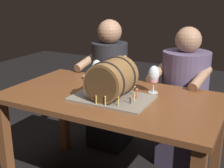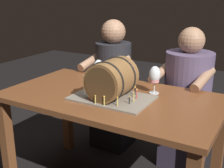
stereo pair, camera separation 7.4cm
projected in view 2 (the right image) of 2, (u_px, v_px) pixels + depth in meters
The scene contains 8 objects.
dining_table at pixel (111, 111), 2.01m from camera, with size 1.46×0.81×0.76m.
barrel_cake at pixel (112, 81), 1.87m from camera, with size 0.51×0.34×0.27m.
wine_glass_amber at pixel (99, 68), 2.19m from camera, with size 0.08×0.08×0.18m.
wine_glass_red at pixel (118, 67), 2.19m from camera, with size 0.07×0.07×0.18m.
wine_glass_rose at pixel (155, 76), 1.98m from camera, with size 0.08×0.08×0.19m.
beer_pint at pixel (90, 88), 1.92m from camera, with size 0.08×0.08×0.15m.
person_seated_left at pixel (113, 91), 2.72m from camera, with size 0.39×0.48×1.19m.
person_seated_right at pixel (186, 103), 2.39m from camera, with size 0.45×0.53×1.17m.
Camera 2 is at (0.94, -1.61, 1.43)m, focal length 47.23 mm.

